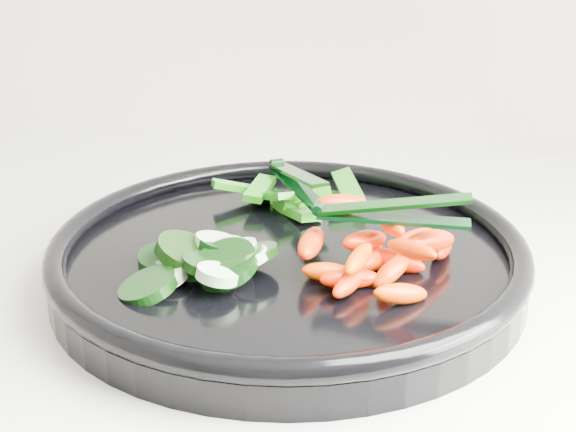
# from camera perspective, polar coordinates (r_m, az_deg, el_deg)

# --- Properties ---
(veggie_tray) EXTENTS (0.49, 0.49, 0.04)m
(veggie_tray) POSITION_cam_1_polar(r_m,az_deg,el_deg) (0.63, 0.00, -2.90)
(veggie_tray) COLOR black
(veggie_tray) RESTS_ON counter
(cucumber_pile) EXTENTS (0.12, 0.12, 0.04)m
(cucumber_pile) POSITION_cam_1_polar(r_m,az_deg,el_deg) (0.60, -6.22, -3.01)
(cucumber_pile) COLOR black
(cucumber_pile) RESTS_ON veggie_tray
(carrot_pile) EXTENTS (0.12, 0.13, 0.05)m
(carrot_pile) POSITION_cam_1_polar(r_m,az_deg,el_deg) (0.59, 6.40, -2.57)
(carrot_pile) COLOR #E83600
(carrot_pile) RESTS_ON veggie_tray
(pepper_pile) EXTENTS (0.14, 0.10, 0.03)m
(pepper_pile) POSITION_cam_1_polar(r_m,az_deg,el_deg) (0.72, 0.66, 1.34)
(pepper_pile) COLOR #1E730A
(pepper_pile) RESTS_ON veggie_tray
(tong_carrot) EXTENTS (0.11, 0.02, 0.02)m
(tong_carrot) POSITION_cam_1_polar(r_m,az_deg,el_deg) (0.58, 7.15, 0.32)
(tong_carrot) COLOR black
(tong_carrot) RESTS_ON carrot_pile
(tong_pepper) EXTENTS (0.07, 0.11, 0.02)m
(tong_pepper) POSITION_cam_1_polar(r_m,az_deg,el_deg) (0.71, 0.56, 2.64)
(tong_pepper) COLOR black
(tong_pepper) RESTS_ON pepper_pile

